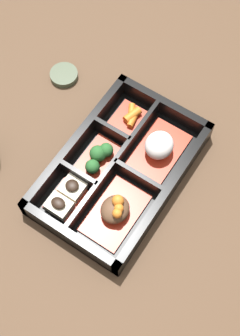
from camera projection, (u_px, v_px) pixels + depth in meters
name	position (u px, v px, depth m)	size (l,w,h in m)	color
ground_plane	(120.00, 174.00, 0.86)	(3.00, 3.00, 0.00)	#4C3523
bento_base	(120.00, 173.00, 0.85)	(0.32, 0.20, 0.01)	black
bento_rim	(119.00, 168.00, 0.83)	(0.32, 0.20, 0.05)	black
bowl_rice	(159.00, 147.00, 0.84)	(0.12, 0.08, 0.05)	#B22D19
bowl_stew	(115.00, 210.00, 0.80)	(0.12, 0.08, 0.05)	#B22D19
bowl_carrots	(130.00, 118.00, 0.89)	(0.07, 0.05, 0.02)	#B22D19
bowl_greens	(98.00, 157.00, 0.84)	(0.08, 0.05, 0.03)	#B22D19
bowl_tofu	(66.00, 198.00, 0.81)	(0.08, 0.05, 0.03)	#B22D19
sauce_dish	(64.00, 75.00, 0.94)	(0.06, 0.06, 0.01)	#424C38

